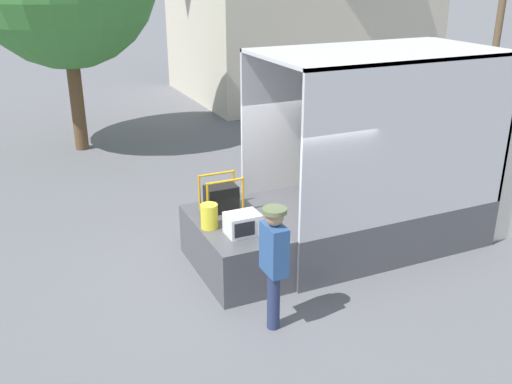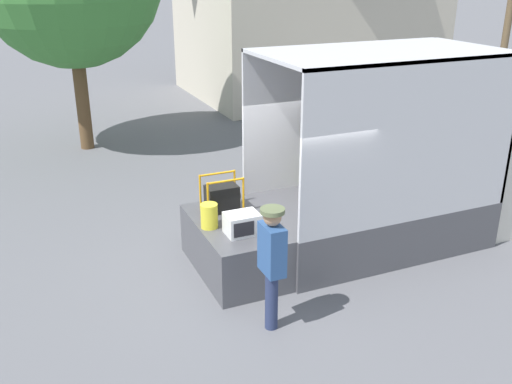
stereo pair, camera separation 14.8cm
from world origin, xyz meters
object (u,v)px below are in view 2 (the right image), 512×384
at_px(portable_generator, 223,197).
at_px(box_truck, 435,181).
at_px(microwave, 242,224).
at_px(orange_bucket, 209,216).
at_px(worker_person, 272,256).

bearing_deg(portable_generator, box_truck, -7.51).
bearing_deg(microwave, orange_bucket, 132.75).
distance_m(box_truck, worker_person, 4.52).
distance_m(orange_bucket, worker_person, 1.73).
height_order(orange_bucket, worker_person, worker_person).
bearing_deg(microwave, worker_person, -94.10).
bearing_deg(box_truck, orange_bucket, -179.66).
relative_size(box_truck, portable_generator, 9.05).
relative_size(box_truck, microwave, 11.62).
xyz_separation_m(box_truck, portable_generator, (-4.03, 0.53, 0.12)).
bearing_deg(worker_person, portable_generator, 86.51).
distance_m(portable_generator, orange_bucket, 0.71).
height_order(box_truck, microwave, box_truck).
xyz_separation_m(box_truck, worker_person, (-4.17, -1.73, 0.14)).
relative_size(box_truck, worker_person, 3.28).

